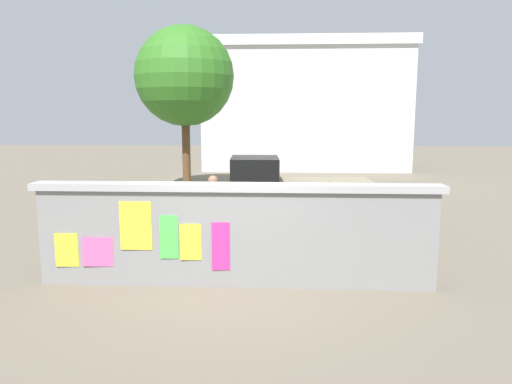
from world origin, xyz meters
name	(u,v)px	position (x,y,z in m)	size (l,w,h in m)	color
ground	(258,202)	(0.00, 8.00, 0.00)	(60.00, 60.00, 0.00)	#6B6051
poster_wall	(235,234)	(-0.01, 0.00, 0.91)	(6.96, 0.42, 1.78)	gray
auto_rickshaw_truck	(293,194)	(1.09, 4.33, 0.90)	(3.67, 1.69, 1.85)	black
motorcycle	(149,238)	(-1.88, 1.31, 0.46)	(1.89, 0.57, 0.87)	black
bicycle_near	(169,221)	(-1.95, 3.33, 0.36)	(1.71, 0.44, 0.95)	black
person_walking	(329,212)	(1.75, 1.59, 0.99)	(0.48, 0.48, 1.62)	#BF6626
person_bystander	(213,204)	(-0.71, 2.33, 0.99)	(0.48, 0.48, 1.62)	#3F994C
tree_roadside	(185,77)	(-2.88, 10.45, 4.33)	(3.72, 3.72, 6.20)	brown
building_background	(304,105)	(2.03, 19.05, 3.42)	(10.97, 5.28, 6.80)	silver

